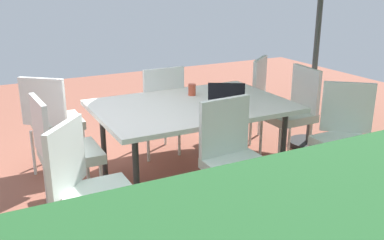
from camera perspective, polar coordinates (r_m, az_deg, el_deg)
ground_plane at (r=4.22m, az=0.00°, el=-8.02°), size 10.00×10.00×0.02m
dining_table at (r=3.96m, az=0.00°, el=1.39°), size 1.72×1.18×0.76m
chair_north at (r=3.34m, az=5.61°, el=-4.86°), size 0.46×0.47×0.98m
chair_northwest at (r=4.01m, az=19.45°, el=-1.81°), size 0.58×0.58×0.98m
chair_southwest at (r=5.16m, az=7.09°, el=3.42°), size 0.58×0.58×0.98m
chair_east at (r=3.63m, az=-16.47°, el=-3.57°), size 0.47×0.46×0.98m
chair_northeast at (r=2.94m, az=-13.14°, el=-8.61°), size 0.59×0.58×0.98m
chair_southeast at (r=4.43m, az=-17.56°, el=0.23°), size 0.58×0.58×0.98m
chair_west at (r=4.62m, az=12.83°, el=1.35°), size 0.48×0.47×0.98m
chair_south at (r=4.65m, az=-4.35°, el=1.86°), size 0.46×0.46×0.98m
laptop at (r=3.93m, az=4.44°, el=2.73°), size 0.40×0.38×0.21m
cup at (r=4.22m, az=-0.00°, el=3.95°), size 0.07×0.07×0.11m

